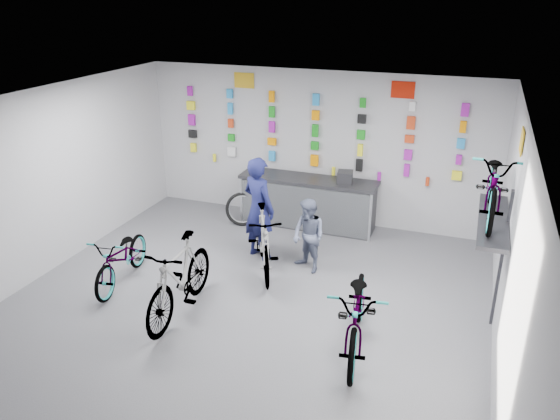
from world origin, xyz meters
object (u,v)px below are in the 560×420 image
at_px(bike_right, 358,312).
at_px(bike_service, 264,241).
at_px(customer, 309,236).
at_px(bike_center, 180,278).
at_px(bike_left, 122,258).
at_px(clerk, 259,208).
at_px(counter, 308,203).

height_order(bike_right, bike_service, bike_service).
bearing_deg(bike_right, customer, 115.52).
xyz_separation_m(bike_center, customer, (1.32, 1.90, 0.05)).
height_order(bike_left, customer, customer).
bearing_deg(bike_center, clerk, 77.52).
distance_m(counter, bike_right, 4.01).
bearing_deg(bike_left, bike_right, -14.72).
xyz_separation_m(bike_left, bike_service, (1.96, 1.14, 0.10)).
bearing_deg(bike_left, customer, 19.37).
height_order(counter, bike_center, bike_center).
height_order(counter, customer, customer).
bearing_deg(bike_left, bike_center, -28.55).
distance_m(bike_center, clerk, 2.15).
distance_m(counter, clerk, 1.66).
relative_size(bike_center, bike_service, 1.06).
xyz_separation_m(bike_left, bike_right, (3.90, -0.39, 0.09)).
distance_m(bike_service, clerk, 0.66).
height_order(bike_left, clerk, clerk).
relative_size(bike_left, clerk, 0.93).
height_order(bike_left, bike_service, bike_service).
height_order(bike_right, clerk, clerk).
bearing_deg(bike_service, bike_right, -64.84).
relative_size(counter, bike_center, 1.40).
xyz_separation_m(counter, bike_right, (1.81, -3.57, 0.05)).
height_order(bike_center, clerk, clerk).
height_order(clerk, customer, clerk).
bearing_deg(clerk, bike_service, 144.78).
xyz_separation_m(clerk, customer, (0.96, -0.19, -0.28)).
relative_size(bike_center, clerk, 1.06).
relative_size(bike_left, customer, 1.35).
xyz_separation_m(bike_right, customer, (-1.25, 1.82, 0.09)).
relative_size(bike_service, customer, 1.45).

